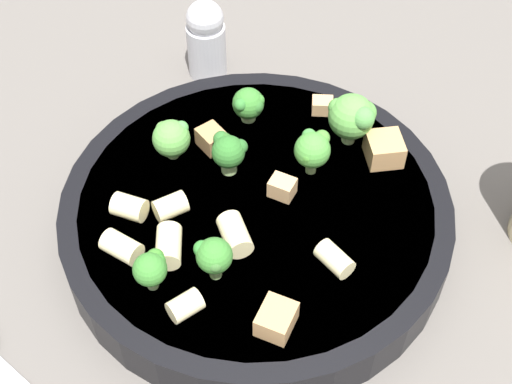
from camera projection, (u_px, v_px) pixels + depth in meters
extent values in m
plane|color=#5B5651|center=(256.00, 231.00, 0.55)|extent=(2.00, 2.00, 0.00)
cylinder|color=black|center=(256.00, 216.00, 0.53)|extent=(0.29, 0.29, 0.04)
cylinder|color=white|center=(256.00, 204.00, 0.52)|extent=(0.26, 0.26, 0.01)
torus|color=black|center=(256.00, 203.00, 0.52)|extent=(0.28, 0.28, 0.00)
cylinder|color=#93B766|center=(311.00, 165.00, 0.53)|extent=(0.01, 0.01, 0.01)
sphere|color=#478E38|center=(312.00, 150.00, 0.52)|extent=(0.03, 0.03, 0.03)
sphere|color=#458B31|center=(308.00, 156.00, 0.51)|extent=(0.01, 0.01, 0.01)
sphere|color=#3E883A|center=(309.00, 136.00, 0.52)|extent=(0.01, 0.01, 0.01)
sphere|color=#467F31|center=(322.00, 138.00, 0.52)|extent=(0.01, 0.01, 0.01)
cylinder|color=#9EC175|center=(229.00, 165.00, 0.53)|extent=(0.01, 0.01, 0.01)
sphere|color=#2D6B28|center=(228.00, 152.00, 0.52)|extent=(0.02, 0.02, 0.02)
sphere|color=#2D6529|center=(221.00, 139.00, 0.52)|extent=(0.01, 0.01, 0.01)
sphere|color=#2E5F24|center=(225.00, 139.00, 0.52)|extent=(0.01, 0.01, 0.01)
sphere|color=#286227|center=(238.00, 147.00, 0.52)|extent=(0.01, 0.01, 0.01)
cylinder|color=#84AD60|center=(173.00, 151.00, 0.54)|extent=(0.01, 0.01, 0.01)
sphere|color=#569942|center=(171.00, 139.00, 0.53)|extent=(0.03, 0.03, 0.03)
sphere|color=#4A9443|center=(181.00, 128.00, 0.53)|extent=(0.01, 0.01, 0.01)
sphere|color=#5A8C43|center=(163.00, 129.00, 0.54)|extent=(0.01, 0.01, 0.01)
cylinder|color=#9EC175|center=(248.00, 115.00, 0.57)|extent=(0.01, 0.01, 0.01)
sphere|color=#387A2D|center=(248.00, 103.00, 0.56)|extent=(0.03, 0.03, 0.03)
sphere|color=#2F6929|center=(255.00, 106.00, 0.56)|extent=(0.01, 0.01, 0.01)
sphere|color=#32742F|center=(240.00, 105.00, 0.55)|extent=(0.01, 0.01, 0.01)
sphere|color=#377C2B|center=(258.00, 100.00, 0.56)|extent=(0.01, 0.01, 0.01)
cylinder|color=#9EC175|center=(349.00, 134.00, 0.55)|extent=(0.01, 0.01, 0.01)
sphere|color=#569942|center=(351.00, 117.00, 0.54)|extent=(0.04, 0.04, 0.04)
sphere|color=#4D8E42|center=(363.00, 118.00, 0.53)|extent=(0.02, 0.02, 0.02)
sphere|color=#50903F|center=(364.00, 113.00, 0.54)|extent=(0.02, 0.02, 0.02)
sphere|color=#4F8E3D|center=(337.00, 107.00, 0.54)|extent=(0.01, 0.01, 0.01)
cylinder|color=#9EC175|center=(152.00, 281.00, 0.47)|extent=(0.01, 0.01, 0.01)
sphere|color=#387A2D|center=(150.00, 269.00, 0.46)|extent=(0.02, 0.02, 0.02)
sphere|color=#357E2A|center=(157.00, 262.00, 0.46)|extent=(0.01, 0.01, 0.01)
sphere|color=#316B2A|center=(155.00, 261.00, 0.46)|extent=(0.01, 0.01, 0.01)
sphere|color=#397C29|center=(155.00, 257.00, 0.46)|extent=(0.01, 0.01, 0.01)
cylinder|color=#84AD60|center=(215.00, 269.00, 0.47)|extent=(0.01, 0.01, 0.01)
sphere|color=#387A2D|center=(214.00, 256.00, 0.46)|extent=(0.02, 0.02, 0.02)
sphere|color=#3A6D2F|center=(215.00, 264.00, 0.45)|extent=(0.01, 0.01, 0.01)
sphere|color=#317D2F|center=(202.00, 249.00, 0.46)|extent=(0.01, 0.01, 0.01)
cylinder|color=beige|center=(122.00, 247.00, 0.48)|extent=(0.03, 0.03, 0.02)
cylinder|color=beige|center=(169.00, 246.00, 0.48)|extent=(0.03, 0.03, 0.02)
cylinder|color=beige|center=(185.00, 306.00, 0.45)|extent=(0.02, 0.02, 0.02)
cylinder|color=beige|center=(334.00, 259.00, 0.48)|extent=(0.03, 0.02, 0.02)
cylinder|color=beige|center=(170.00, 206.00, 0.50)|extent=(0.02, 0.03, 0.02)
cylinder|color=beige|center=(129.00, 207.00, 0.50)|extent=(0.03, 0.03, 0.02)
cylinder|color=beige|center=(235.00, 234.00, 0.49)|extent=(0.03, 0.02, 0.02)
cube|color=#A87A4C|center=(212.00, 139.00, 0.55)|extent=(0.03, 0.02, 0.02)
cube|color=tan|center=(322.00, 106.00, 0.58)|extent=(0.02, 0.02, 0.01)
cube|color=tan|center=(281.00, 184.00, 0.52)|extent=(0.02, 0.02, 0.01)
cube|color=tan|center=(276.00, 319.00, 0.44)|extent=(0.03, 0.03, 0.02)
cube|color=tan|center=(384.00, 149.00, 0.54)|extent=(0.03, 0.03, 0.02)
cylinder|color=#B2B2B7|center=(207.00, 50.00, 0.65)|extent=(0.04, 0.04, 0.05)
sphere|color=#B7B7BC|center=(205.00, 19.00, 0.62)|extent=(0.03, 0.03, 0.03)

